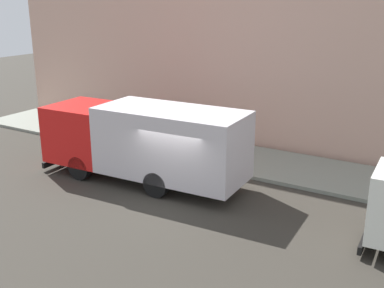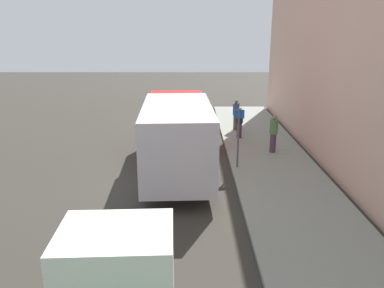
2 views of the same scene
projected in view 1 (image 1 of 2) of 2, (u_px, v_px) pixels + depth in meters
The scene contains 8 objects.
ground at pixel (177, 197), 17.00m from camera, with size 80.00×80.00×0.00m, color #35312B.
sidewalk at pixel (236, 158), 20.94m from camera, with size 3.70×30.00×0.14m, color gray.
building_facade at pixel (263, 19), 21.09m from camera, with size 0.50×30.00×11.93m, color #D4A691.
large_utility_truck at pixel (144, 140), 18.06m from camera, with size 2.90×8.43×3.01m.
pedestrian_walking at pixel (165, 123), 22.85m from camera, with size 0.47×0.47×1.78m.
pedestrian_standing at pixel (108, 123), 23.05m from camera, with size 0.48×0.48×1.63m.
pedestrian_third at pixel (83, 118), 23.83m from camera, with size 0.46×0.46×1.75m.
street_sign_post at pixel (179, 126), 20.14m from camera, with size 0.44×0.08×2.51m.
Camera 1 is at (-13.10, -8.55, 6.94)m, focal length 44.07 mm.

